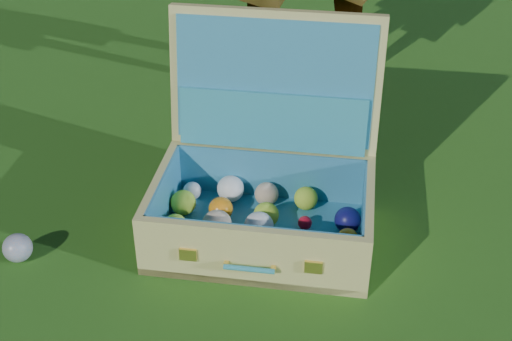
{
  "coord_description": "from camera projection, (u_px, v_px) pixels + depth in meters",
  "views": [
    {
      "loc": [
        -0.24,
        -1.49,
        1.11
      ],
      "look_at": [
        0.06,
        -0.05,
        0.16
      ],
      "focal_mm": 50.0,
      "sensor_mm": 36.0,
      "label": 1
    }
  ],
  "objects": [
    {
      "name": "stray_ball",
      "position": [
        18.0,
        248.0,
        1.69
      ],
      "size": [
        0.07,
        0.07,
        0.07
      ],
      "primitive_type": "sphere",
      "color": "teal",
      "rests_on": "ground"
    },
    {
      "name": "suitcase",
      "position": [
        265.0,
        175.0,
        1.76
      ],
      "size": [
        0.65,
        0.6,
        0.51
      ],
      "rotation": [
        0.0,
        0.0,
        -0.35
      ],
      "color": "#D0C570",
      "rests_on": "ground"
    },
    {
      "name": "ground",
      "position": [
        231.0,
        214.0,
        1.86
      ],
      "size": [
        60.0,
        60.0,
        0.0
      ],
      "primitive_type": "plane",
      "color": "#215114",
      "rests_on": "ground"
    }
  ]
}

